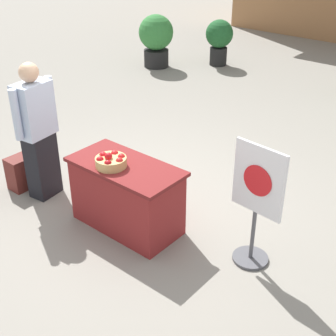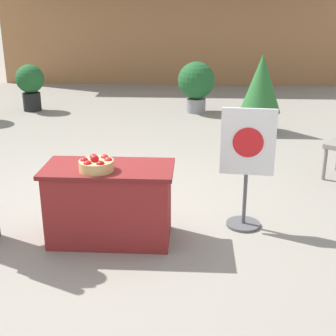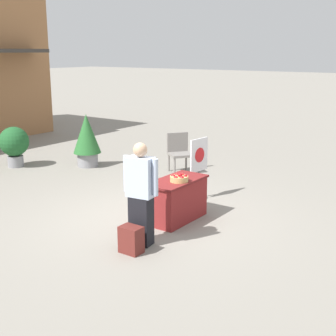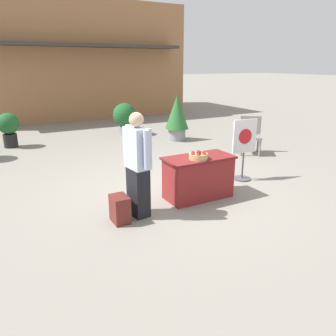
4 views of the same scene
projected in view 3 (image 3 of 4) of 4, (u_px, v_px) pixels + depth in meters
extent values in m
plane|color=gray|center=(147.00, 218.00, 8.65)|extent=(120.00, 120.00, 0.00)
cube|color=maroon|center=(177.00, 201.00, 8.47)|extent=(1.17, 0.58, 0.72)
cube|color=maroon|center=(177.00, 181.00, 8.37)|extent=(1.24, 0.62, 0.04)
cylinder|color=tan|center=(179.00, 179.00, 8.22)|extent=(0.32, 0.32, 0.10)
sphere|color=red|center=(182.00, 175.00, 8.31)|extent=(0.08, 0.08, 0.08)
sphere|color=red|center=(177.00, 175.00, 8.31)|extent=(0.08, 0.08, 0.08)
sphere|color=red|center=(173.00, 176.00, 8.23)|extent=(0.08, 0.08, 0.08)
sphere|color=red|center=(176.00, 178.00, 8.12)|extent=(0.08, 0.08, 0.08)
sphere|color=red|center=(182.00, 178.00, 8.11)|extent=(0.08, 0.08, 0.08)
sphere|color=#A30F14|center=(186.00, 177.00, 8.21)|extent=(0.08, 0.08, 0.08)
sphere|color=red|center=(180.00, 175.00, 8.19)|extent=(0.08, 0.08, 0.08)
cube|color=black|center=(141.00, 220.00, 7.39)|extent=(0.28, 0.37, 0.80)
cube|color=silver|center=(141.00, 177.00, 7.21)|extent=(0.31, 0.45, 0.63)
sphere|color=tan|center=(140.00, 150.00, 7.11)|extent=(0.22, 0.22, 0.22)
cylinder|color=silver|center=(126.00, 173.00, 7.32)|extent=(0.09, 0.09, 0.58)
cylinder|color=silver|center=(155.00, 177.00, 7.09)|extent=(0.09, 0.09, 0.58)
cube|color=maroon|center=(131.00, 240.00, 7.11)|extent=(0.24, 0.34, 0.42)
cylinder|color=#4C4C51|center=(198.00, 197.00, 9.82)|extent=(0.36, 0.36, 0.03)
cylinder|color=#4C4C51|center=(199.00, 184.00, 9.75)|extent=(0.04, 0.04, 0.55)
cube|color=silver|center=(199.00, 155.00, 9.60)|extent=(0.55, 0.08, 0.68)
cylinder|color=red|center=(200.00, 155.00, 9.59)|extent=(0.30, 0.03, 0.31)
cylinder|color=gray|center=(192.00, 166.00, 11.66)|extent=(0.05, 0.05, 0.44)
cylinder|color=gray|center=(175.00, 167.00, 11.52)|extent=(0.05, 0.05, 0.44)
cylinder|color=gray|center=(186.00, 161.00, 12.10)|extent=(0.05, 0.05, 0.44)
cylinder|color=gray|center=(169.00, 163.00, 11.96)|extent=(0.05, 0.05, 0.44)
cube|color=gray|center=(181.00, 154.00, 11.75)|extent=(0.77, 0.77, 0.06)
cube|color=gray|center=(177.00, 142.00, 11.91)|extent=(0.48, 0.38, 0.49)
cylinder|color=gray|center=(16.00, 161.00, 12.42)|extent=(0.41, 0.41, 0.29)
sphere|color=#1E5628|center=(14.00, 141.00, 12.29)|extent=(0.78, 0.78, 0.78)
cylinder|color=gray|center=(88.00, 159.00, 12.46)|extent=(0.54, 0.54, 0.37)
cone|color=#28662D|center=(87.00, 134.00, 12.29)|extent=(0.73, 0.73, 1.03)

